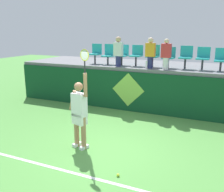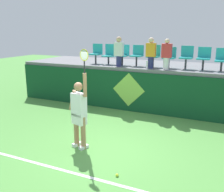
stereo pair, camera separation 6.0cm
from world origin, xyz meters
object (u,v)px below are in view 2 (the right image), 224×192
object	(u,v)px
stadium_chair_2	(123,54)
stadium_chair_5	(169,56)
water_bottle	(147,65)
stadium_chair_7	(204,57)
tennis_player	(79,112)
stadium_chair_8	(222,59)
stadium_chair_6	(186,56)
spectator_2	(167,54)
stadium_chair_3	(137,54)
spectator_0	(151,52)
spectator_1	(119,51)
tennis_ball	(117,175)
stadium_chair_1	(109,54)
stadium_chair_0	(96,52)
stadium_chair_4	(154,55)

from	to	relation	value
stadium_chair_2	stadium_chair_5	world-z (taller)	stadium_chair_2
water_bottle	stadium_chair_7	bearing A→B (deg)	15.53
tennis_player	stadium_chair_8	world-z (taller)	tennis_player
stadium_chair_6	spectator_2	size ratio (longest dim) A/B	0.76
tennis_player	stadium_chair_3	size ratio (longest dim) A/B	3.18
spectator_0	spectator_1	bearing A→B (deg)	-178.96
tennis_ball	spectator_0	size ratio (longest dim) A/B	0.06
tennis_player	spectator_0	bearing A→B (deg)	80.11
stadium_chair_6	stadium_chair_2	bearing A→B (deg)	179.98
stadium_chair_1	stadium_chair_8	bearing A→B (deg)	-0.06
water_bottle	stadium_chair_0	distance (m)	2.45
stadium_chair_5	spectator_2	bearing A→B (deg)	-90.00
spectator_1	spectator_2	distance (m)	1.86
tennis_player	stadium_chair_8	bearing A→B (deg)	54.29
tennis_player	spectator_1	xyz separation A→B (m)	(-0.58, 3.86, 1.24)
stadium_chair_0	stadium_chair_1	xyz separation A→B (m)	(0.59, 0.01, -0.03)
stadium_chair_2	tennis_ball	bearing A→B (deg)	-68.51
spectator_0	spectator_1	distance (m)	1.26
stadium_chair_4	stadium_chair_7	distance (m)	1.80
stadium_chair_8	spectator_2	size ratio (longest dim) A/B	0.72
tennis_player	stadium_chair_8	distance (m)	5.37
stadium_chair_2	stadium_chair_8	xyz separation A→B (m)	(3.66, 0.00, -0.03)
stadium_chair_6	spectator_0	bearing A→B (deg)	-161.96
stadium_chair_5	stadium_chair_7	size ratio (longest dim) A/B	0.96
water_bottle	stadium_chair_2	size ratio (longest dim) A/B	0.34
stadium_chair_1	stadium_chair_7	size ratio (longest dim) A/B	1.03
stadium_chair_0	tennis_ball	bearing A→B (deg)	-57.91
stadium_chair_5	stadium_chair_3	bearing A→B (deg)	179.93
stadium_chair_7	water_bottle	bearing A→B (deg)	-164.47
tennis_player	stadium_chair_2	bearing A→B (deg)	97.77
water_bottle	stadium_chair_0	xyz separation A→B (m)	(-2.37, 0.53, 0.32)
stadium_chair_7	spectator_0	bearing A→B (deg)	-167.75
stadium_chair_0	spectator_2	size ratio (longest dim) A/B	0.76
stadium_chair_6	stadium_chair_7	distance (m)	0.59
tennis_ball	stadium_chair_3	distance (m)	5.73
stadium_chair_6	stadium_chair_7	world-z (taller)	stadium_chair_6
stadium_chair_6	spectator_2	world-z (taller)	spectator_2
stadium_chair_7	spectator_0	distance (m)	1.85
stadium_chair_4	stadium_chair_6	world-z (taller)	stadium_chair_4
spectator_0	spectator_2	distance (m)	0.60
tennis_player	stadium_chair_4	xyz separation A→B (m)	(0.68, 4.27, 1.11)
stadium_chair_0	stadium_chair_5	bearing A→B (deg)	-0.06
stadium_chair_0	spectator_1	xyz separation A→B (m)	(1.20, -0.42, 0.13)
stadium_chair_7	stadium_chair_6	bearing A→B (deg)	179.74
stadium_chair_4	stadium_chair_7	bearing A→B (deg)	-0.13
tennis_ball	spectator_2	xyz separation A→B (m)	(-0.17, 4.68, 2.14)
stadium_chair_3	stadium_chair_7	xyz separation A→B (m)	(2.46, -0.00, -0.00)
stadium_chair_4	spectator_0	bearing A→B (deg)	-90.00
stadium_chair_5	stadium_chair_6	world-z (taller)	stadium_chair_6
stadium_chair_0	stadium_chair_4	xyz separation A→B (m)	(2.46, 0.00, 0.01)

